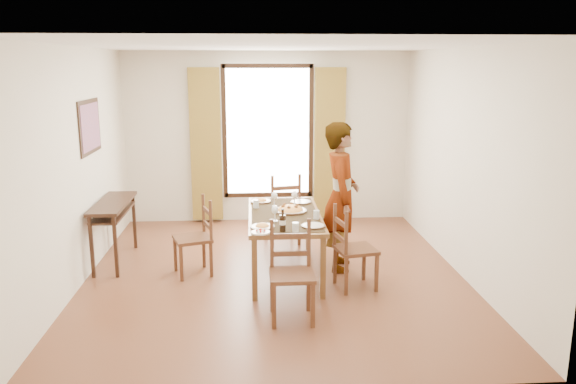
{
  "coord_description": "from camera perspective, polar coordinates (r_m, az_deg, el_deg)",
  "views": [
    {
      "loc": [
        -0.26,
        -6.41,
        2.51
      ],
      "look_at": [
        0.17,
        0.13,
        1.0
      ],
      "focal_mm": 35.0,
      "sensor_mm": 36.0,
      "label": 1
    }
  ],
  "objects": [
    {
      "name": "tumbler_b",
      "position": [
        6.97,
        -3.27,
        -1.22
      ],
      "size": [
        0.07,
        0.07,
        0.1
      ],
      "primitive_type": "cylinder",
      "color": "silver",
      "rests_on": "dining_table"
    },
    {
      "name": "chair_south",
      "position": [
        5.62,
        0.37,
        -8.4
      ],
      "size": [
        0.44,
        0.44,
        0.99
      ],
      "rotation": [
        0.0,
        0.0,
        0.01
      ],
      "color": "#582F1D",
      "rests_on": "ground"
    },
    {
      "name": "dining_table",
      "position": [
        6.73,
        -0.36,
        -2.77
      ],
      "size": [
        0.86,
        1.7,
        0.76
      ],
      "color": "brown",
      "rests_on": "ground"
    },
    {
      "name": "plate_se",
      "position": [
        6.17,
        2.59,
        -3.3
      ],
      "size": [
        0.27,
        0.27,
        0.05
      ],
      "primitive_type": null,
      "color": "silver",
      "rests_on": "dining_table"
    },
    {
      "name": "wine_glass_a",
      "position": [
        6.36,
        -1.34,
        -2.2
      ],
      "size": [
        0.08,
        0.08,
        0.18
      ],
      "primitive_type": null,
      "color": "white",
      "rests_on": "dining_table"
    },
    {
      "name": "ground",
      "position": [
        6.89,
        -1.34,
        -8.4
      ],
      "size": [
        5.0,
        5.0,
        0.0
      ],
      "primitive_type": "plane",
      "color": "#582F1B",
      "rests_on": "ground"
    },
    {
      "name": "chair_north",
      "position": [
        7.93,
        -0.52,
        -1.9
      ],
      "size": [
        0.54,
        0.54,
        1.02
      ],
      "rotation": [
        0.0,
        0.0,
        3.35
      ],
      "color": "#582F1D",
      "rests_on": "ground"
    },
    {
      "name": "plate_sw",
      "position": [
        6.13,
        -2.61,
        -3.4
      ],
      "size": [
        0.27,
        0.27,
        0.05
      ],
      "primitive_type": null,
      "color": "silver",
      "rests_on": "dining_table"
    },
    {
      "name": "tumbler_c",
      "position": [
        5.98,
        0.78,
        -3.58
      ],
      "size": [
        0.07,
        0.07,
        0.1
      ],
      "primitive_type": "cylinder",
      "color": "silver",
      "rests_on": "dining_table"
    },
    {
      "name": "tumbler_a",
      "position": [
        6.48,
        2.9,
        -2.31
      ],
      "size": [
        0.07,
        0.07,
        0.1
      ],
      "primitive_type": "cylinder",
      "color": "silver",
      "rests_on": "dining_table"
    },
    {
      "name": "wine_glass_c",
      "position": [
        7.02,
        -1.39,
        -0.75
      ],
      "size": [
        0.08,
        0.08,
        0.18
      ],
      "primitive_type": null,
      "color": "white",
      "rests_on": "dining_table"
    },
    {
      "name": "console_table",
      "position": [
        7.46,
        -17.36,
        -1.81
      ],
      "size": [
        0.38,
        1.2,
        0.8
      ],
      "color": "#321A10",
      "rests_on": "ground"
    },
    {
      "name": "plate_ne",
      "position": [
        7.22,
        1.32,
        -0.88
      ],
      "size": [
        0.27,
        0.27,
        0.05
      ],
      "primitive_type": null,
      "color": "silver",
      "rests_on": "dining_table"
    },
    {
      "name": "chair_west",
      "position": [
        6.88,
        -9.41,
        -4.73
      ],
      "size": [
        0.53,
        0.53,
        0.95
      ],
      "rotation": [
        0.0,
        0.0,
        -1.25
      ],
      "color": "#582F1D",
      "rests_on": "ground"
    },
    {
      "name": "wine_glass_b",
      "position": [
        7.08,
        0.67,
        -0.61
      ],
      "size": [
        0.08,
        0.08,
        0.18
      ],
      "primitive_type": null,
      "color": "white",
      "rests_on": "dining_table"
    },
    {
      "name": "chair_east",
      "position": [
        6.41,
        6.61,
        -5.92
      ],
      "size": [
        0.5,
        0.5,
        0.96
      ],
      "rotation": [
        0.0,
        0.0,
        1.77
      ],
      "color": "#582F1D",
      "rests_on": "ground"
    },
    {
      "name": "room_shell",
      "position": [
        6.62,
        -1.5,
        4.55
      ],
      "size": [
        4.6,
        5.1,
        2.74
      ],
      "color": "beige",
      "rests_on": "ground"
    },
    {
      "name": "caprese_plate",
      "position": [
        5.95,
        -2.81,
        -4.0
      ],
      "size": [
        0.2,
        0.2,
        0.04
      ],
      "primitive_type": null,
      "color": "silver",
      "rests_on": "dining_table"
    },
    {
      "name": "man",
      "position": [
        6.89,
        5.41,
        -0.48
      ],
      "size": [
        0.78,
        0.61,
        1.83
      ],
      "primitive_type": "imported",
      "rotation": [
        0.0,
        0.0,
        1.44
      ],
      "color": "#9A9BA2",
      "rests_on": "ground"
    },
    {
      "name": "pasta_platter",
      "position": [
        6.77,
        0.22,
        -1.61
      ],
      "size": [
        0.4,
        0.4,
        0.1
      ],
      "primitive_type": null,
      "color": "#CE4B1A",
      "rests_on": "dining_table"
    },
    {
      "name": "wine_bottle",
      "position": [
        5.97,
        -0.55,
        -2.88
      ],
      "size": [
        0.07,
        0.07,
        0.25
      ],
      "primitive_type": null,
      "color": "black",
      "rests_on": "dining_table"
    },
    {
      "name": "plate_nw",
      "position": [
        7.26,
        -2.78,
        -0.81
      ],
      "size": [
        0.27,
        0.27,
        0.05
      ],
      "primitive_type": null,
      "color": "silver",
      "rests_on": "dining_table"
    }
  ]
}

